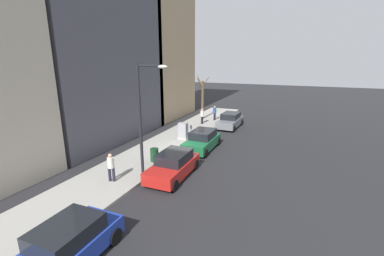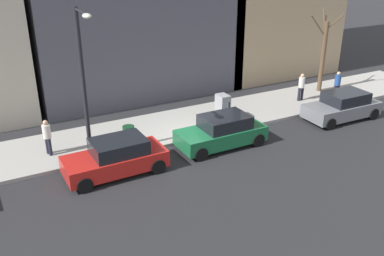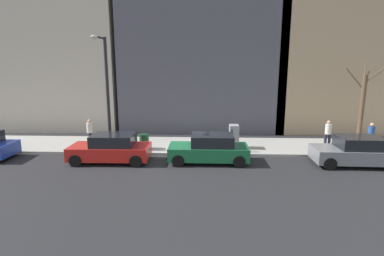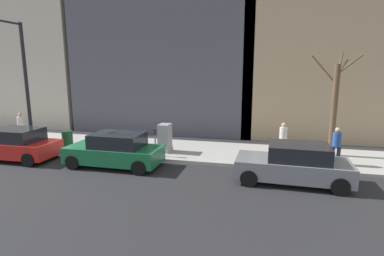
{
  "view_description": "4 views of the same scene",
  "coord_description": "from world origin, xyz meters",
  "px_view_note": "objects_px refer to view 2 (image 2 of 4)",
  "views": [
    {
      "loc": [
        -7.93,
        16.94,
        6.84
      ],
      "look_at": [
        -0.08,
        -1.32,
        1.57
      ],
      "focal_mm": 24.0,
      "sensor_mm": 36.0,
      "label": 1
    },
    {
      "loc": [
        -16.61,
        8.89,
        8.95
      ],
      "look_at": [
        -0.45,
        0.24,
        0.93
      ],
      "focal_mm": 40.0,
      "sensor_mm": 36.0,
      "label": 2
    },
    {
      "loc": [
        -16.5,
        -0.71,
        5.06
      ],
      "look_at": [
        1.32,
        0.01,
        1.37
      ],
      "focal_mm": 28.0,
      "sensor_mm": 36.0,
      "label": 3
    },
    {
      "loc": [
        -12.83,
        -7.41,
        4.25
      ],
      "look_at": [
        1.43,
        -3.93,
        1.42
      ],
      "focal_mm": 28.0,
      "sensor_mm": 36.0,
      "label": 4
    }
  ],
  "objects_px": {
    "trash_bin": "(129,135)",
    "parked_car_green": "(222,132)",
    "parked_car_red": "(116,157)",
    "parking_meter": "(228,112)",
    "parked_car_grey": "(342,106)",
    "pedestrian_far_corner": "(47,135)",
    "bare_tree": "(323,54)",
    "pedestrian_midblock": "(301,85)",
    "utility_box": "(223,108)",
    "pedestrian_near_meter": "(337,83)",
    "streetlamp": "(84,74)"
  },
  "relations": [
    {
      "from": "parking_meter",
      "to": "trash_bin",
      "type": "bearing_deg",
      "value": 85.07
    },
    {
      "from": "parking_meter",
      "to": "pedestrian_near_meter",
      "type": "relative_size",
      "value": 0.81
    },
    {
      "from": "trash_bin",
      "to": "utility_box",
      "type": "bearing_deg",
      "value": -85.79
    },
    {
      "from": "parked_car_green",
      "to": "trash_bin",
      "type": "height_order",
      "value": "parked_car_green"
    },
    {
      "from": "parked_car_green",
      "to": "bare_tree",
      "type": "bearing_deg",
      "value": -68.97
    },
    {
      "from": "parked_car_green",
      "to": "streetlamp",
      "type": "xyz_separation_m",
      "value": [
        1.37,
        5.86,
        3.28
      ]
    },
    {
      "from": "parked_car_red",
      "to": "streetlamp",
      "type": "distance_m",
      "value": 3.67
    },
    {
      "from": "parked_car_grey",
      "to": "pedestrian_near_meter",
      "type": "height_order",
      "value": "pedestrian_near_meter"
    },
    {
      "from": "streetlamp",
      "to": "pedestrian_near_meter",
      "type": "relative_size",
      "value": 3.92
    },
    {
      "from": "parked_car_red",
      "to": "parking_meter",
      "type": "relative_size",
      "value": 3.13
    },
    {
      "from": "trash_bin",
      "to": "pedestrian_midblock",
      "type": "relative_size",
      "value": 0.54
    },
    {
      "from": "utility_box",
      "to": "pedestrian_near_meter",
      "type": "bearing_deg",
      "value": -91.68
    },
    {
      "from": "pedestrian_near_meter",
      "to": "pedestrian_midblock",
      "type": "relative_size",
      "value": 1.0
    },
    {
      "from": "streetlamp",
      "to": "pedestrian_near_meter",
      "type": "height_order",
      "value": "streetlamp"
    },
    {
      "from": "streetlamp",
      "to": "pedestrian_near_meter",
      "type": "bearing_deg",
      "value": -87.09
    },
    {
      "from": "bare_tree",
      "to": "pedestrian_near_meter",
      "type": "bearing_deg",
      "value": 176.35
    },
    {
      "from": "bare_tree",
      "to": "trash_bin",
      "type": "bearing_deg",
      "value": 97.23
    },
    {
      "from": "parking_meter",
      "to": "bare_tree",
      "type": "distance_m",
      "value": 8.74
    },
    {
      "from": "bare_tree",
      "to": "trash_bin",
      "type": "xyz_separation_m",
      "value": [
        -1.72,
        13.54,
        -1.95
      ]
    },
    {
      "from": "trash_bin",
      "to": "pedestrian_near_meter",
      "type": "relative_size",
      "value": 0.54
    },
    {
      "from": "parked_car_red",
      "to": "pedestrian_far_corner",
      "type": "bearing_deg",
      "value": 37.27
    },
    {
      "from": "parking_meter",
      "to": "streetlamp",
      "type": "distance_m",
      "value": 7.79
    },
    {
      "from": "pedestrian_near_meter",
      "to": "pedestrian_far_corner",
      "type": "relative_size",
      "value": 1.0
    },
    {
      "from": "bare_tree",
      "to": "trash_bin",
      "type": "distance_m",
      "value": 13.79
    },
    {
      "from": "parked_car_grey",
      "to": "parked_car_red",
      "type": "bearing_deg",
      "value": 91.23
    },
    {
      "from": "trash_bin",
      "to": "parked_car_grey",
      "type": "bearing_deg",
      "value": -100.84
    },
    {
      "from": "parked_car_red",
      "to": "pedestrian_near_meter",
      "type": "height_order",
      "value": "pedestrian_near_meter"
    },
    {
      "from": "parking_meter",
      "to": "parked_car_red",
      "type": "bearing_deg",
      "value": 104.49
    },
    {
      "from": "trash_bin",
      "to": "parked_car_green",
      "type": "bearing_deg",
      "value": -116.99
    },
    {
      "from": "parked_car_grey",
      "to": "pedestrian_near_meter",
      "type": "bearing_deg",
      "value": -38.31
    },
    {
      "from": "parked_car_green",
      "to": "parked_car_red",
      "type": "bearing_deg",
      "value": 91.75
    },
    {
      "from": "parked_car_green",
      "to": "pedestrian_midblock",
      "type": "distance_m",
      "value": 7.87
    },
    {
      "from": "parked_car_grey",
      "to": "pedestrian_far_corner",
      "type": "height_order",
      "value": "pedestrian_far_corner"
    },
    {
      "from": "parked_car_green",
      "to": "streetlamp",
      "type": "height_order",
      "value": "streetlamp"
    },
    {
      "from": "parking_meter",
      "to": "pedestrian_near_meter",
      "type": "distance_m",
      "value": 8.25
    },
    {
      "from": "trash_bin",
      "to": "pedestrian_near_meter",
      "type": "bearing_deg",
      "value": -89.29
    },
    {
      "from": "parked_car_green",
      "to": "parking_meter",
      "type": "distance_m",
      "value": 2.04
    },
    {
      "from": "parked_car_red",
      "to": "pedestrian_midblock",
      "type": "xyz_separation_m",
      "value": [
        3.0,
        -12.58,
        0.35
      ]
    },
    {
      "from": "parked_car_green",
      "to": "bare_tree",
      "type": "height_order",
      "value": "bare_tree"
    },
    {
      "from": "parked_car_red",
      "to": "utility_box",
      "type": "height_order",
      "value": "utility_box"
    },
    {
      "from": "bare_tree",
      "to": "pedestrian_midblock",
      "type": "relative_size",
      "value": 3.02
    },
    {
      "from": "parked_car_grey",
      "to": "pedestrian_far_corner",
      "type": "relative_size",
      "value": 2.56
    },
    {
      "from": "parked_car_green",
      "to": "pedestrian_far_corner",
      "type": "relative_size",
      "value": 2.53
    },
    {
      "from": "parked_car_grey",
      "to": "streetlamp",
      "type": "bearing_deg",
      "value": 84.73
    },
    {
      "from": "trash_bin",
      "to": "parked_car_red",
      "type": "bearing_deg",
      "value": 147.81
    },
    {
      "from": "streetlamp",
      "to": "pedestrian_far_corner",
      "type": "height_order",
      "value": "streetlamp"
    },
    {
      "from": "parked_car_green",
      "to": "pedestrian_far_corner",
      "type": "xyz_separation_m",
      "value": [
        2.65,
        7.46,
        0.35
      ]
    },
    {
      "from": "utility_box",
      "to": "pedestrian_far_corner",
      "type": "height_order",
      "value": "pedestrian_far_corner"
    },
    {
      "from": "bare_tree",
      "to": "trash_bin",
      "type": "relative_size",
      "value": 5.57
    },
    {
      "from": "pedestrian_near_meter",
      "to": "utility_box",
      "type": "bearing_deg",
      "value": -178.41
    }
  ]
}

